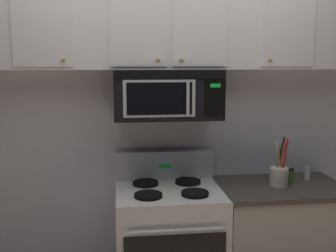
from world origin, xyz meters
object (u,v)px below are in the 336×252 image
Objects in this scene: over_range_microwave at (167,94)px; stove_range at (169,246)px; salt_shaker at (308,173)px; spice_jar at (291,175)px; utensil_crock_cream at (279,174)px.

stove_range is at bearing -89.86° from over_range_microwave.
stove_range is 1.11m from over_range_microwave.
stove_range is at bearing -174.23° from salt_shaker.
over_range_microwave is 7.79× the size of spice_jar.
salt_shaker is (1.09, -0.01, -0.62)m from over_range_microwave.
spice_jar is (0.14, 0.10, -0.04)m from utensil_crock_cream.
utensil_crock_cream is 0.18m from spice_jar.
salt_shaker is at bearing 5.77° from stove_range.
stove_range is 0.97m from utensil_crock_cream.
stove_range is at bearing -173.97° from spice_jar.
stove_range reaches higher than salt_shaker.
over_range_microwave is at bearing 179.07° from spice_jar.
spice_jar is at bearing 6.03° from stove_range.
over_range_microwave reaches higher than utensil_crock_cream.
spice_jar is (0.96, -0.02, -0.63)m from over_range_microwave.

